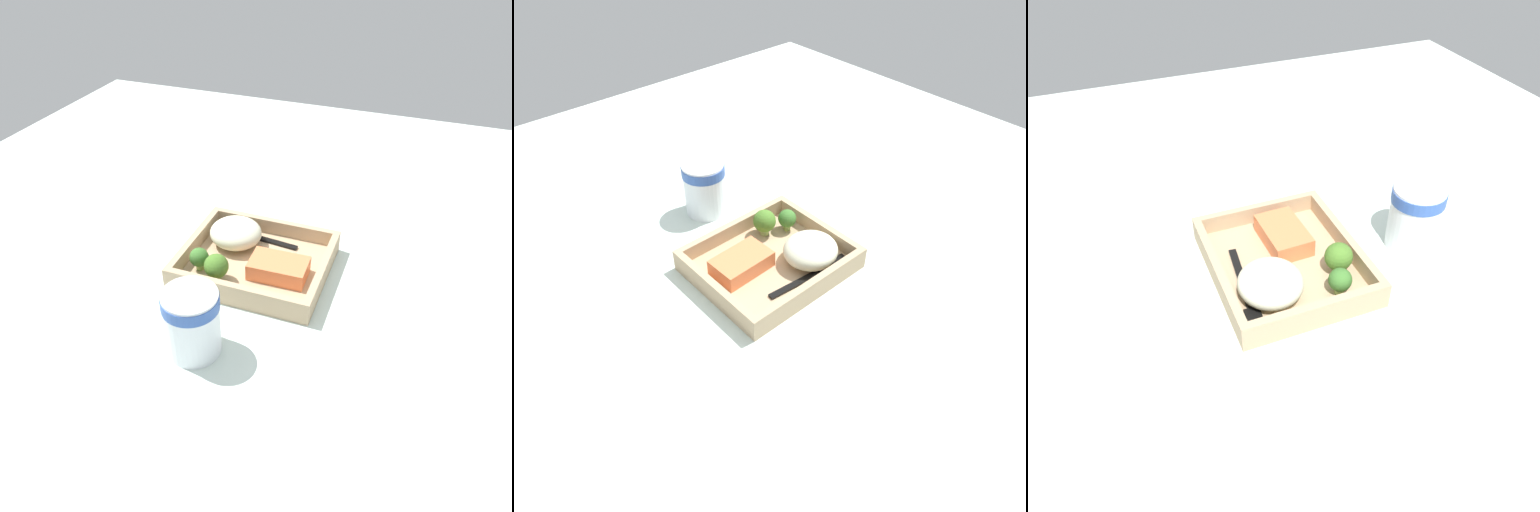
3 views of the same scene
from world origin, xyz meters
The scene contains 9 objects.
ground_plane centered at (0.00, 0.00, -1.00)cm, with size 160.00×160.00×2.00cm, color silver.
takeout_tray centered at (0.00, 0.00, 0.60)cm, with size 24.40×20.81×1.20cm, color tan.
tray_rim centered at (0.00, 0.00, 2.60)cm, with size 24.40×20.81×2.80cm.
salmon_fillet centered at (-4.61, 1.78, 2.64)cm, with size 9.52×5.97×2.88cm, color #EE7A48.
mashed_potatoes centered at (5.35, -4.09, 3.56)cm, with size 9.30×8.94×4.71cm, color beige.
broccoli_floret_1 centered at (4.43, 6.44, 3.95)cm, with size 4.05×4.05×4.89cm.
broccoli_floret_2 centered at (8.31, 4.76, 3.52)cm, with size 3.27×3.27×4.06cm.
fork centered at (3.51, -7.09, 1.42)cm, with size 15.89×3.22×0.44cm.
paper_cup centered at (1.76, 20.42, 5.80)cm, with size 7.98×7.98×10.37cm.
Camera 3 is at (50.32, -20.24, 49.68)cm, focal length 35.00 mm.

